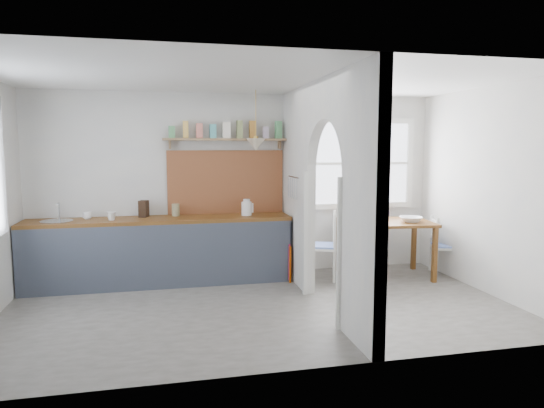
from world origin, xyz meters
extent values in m
cube|color=gray|center=(0.00, 0.00, 0.00)|extent=(5.80, 3.20, 0.01)
cube|color=silver|center=(0.00, 0.00, 2.60)|extent=(5.80, 3.20, 0.01)
cube|color=silver|center=(0.00, 1.60, 1.30)|extent=(5.80, 0.01, 2.60)
cube|color=silver|center=(0.00, -1.60, 1.30)|extent=(5.80, 0.01, 2.60)
cube|color=silver|center=(2.90, 0.00, 1.30)|extent=(0.01, 3.20, 2.60)
cube|color=silver|center=(0.70, -1.20, 1.30)|extent=(0.12, 0.80, 2.60)
cube|color=silver|center=(0.70, 1.00, 1.30)|extent=(0.12, 1.20, 2.60)
cube|color=silver|center=(0.70, -0.20, 2.08)|extent=(0.12, 1.20, 1.05)
cube|color=#5A3012|center=(-1.13, 1.30, 0.88)|extent=(3.50, 0.60, 0.05)
cube|color=#424653|center=(-1.13, 1.01, 0.42)|extent=(3.50, 0.03, 0.85)
cube|color=#382212|center=(-1.13, 1.35, 0.42)|extent=(3.46, 0.45, 0.85)
cylinder|color=#B2B6BD|center=(-2.43, 1.30, 0.89)|extent=(0.40, 0.40, 0.02)
cube|color=brown|center=(-0.20, 1.58, 1.35)|extent=(1.65, 0.03, 0.90)
cube|color=#957555|center=(-0.20, 1.49, 1.95)|extent=(1.75, 0.20, 0.03)
cube|color=#42894F|center=(-0.95, 1.49, 2.06)|extent=(0.09, 0.09, 0.18)
cube|color=gold|center=(-0.76, 1.49, 2.06)|extent=(0.09, 0.09, 0.18)
cube|color=#CB6858|center=(-0.58, 1.49, 2.06)|extent=(0.09, 0.09, 0.18)
cube|color=teal|center=(-0.39, 1.49, 2.06)|extent=(0.09, 0.09, 0.18)
cube|color=silver|center=(-0.20, 1.49, 2.06)|extent=(0.09, 0.09, 0.18)
cube|color=olive|center=(-0.02, 1.49, 2.06)|extent=(0.09, 0.09, 0.18)
cube|color=#9C6017|center=(0.17, 1.49, 2.06)|extent=(0.09, 0.09, 0.18)
cube|color=#A090A8|center=(0.35, 1.49, 2.06)|extent=(0.09, 0.09, 0.18)
cube|color=#42894F|center=(0.54, 1.49, 2.06)|extent=(0.09, 0.09, 0.18)
cone|color=beige|center=(0.15, 1.15, 1.88)|extent=(0.26, 0.26, 0.16)
cylinder|color=#B2B6BD|center=(0.61, 0.90, 1.45)|extent=(0.02, 0.50, 0.02)
imported|color=silver|center=(-1.75, 1.23, 0.96)|extent=(0.14, 0.14, 0.11)
imported|color=white|center=(-2.07, 1.39, 0.95)|extent=(0.14, 0.14, 0.10)
cube|color=#382212|center=(-1.35, 1.44, 1.01)|extent=(0.14, 0.17, 0.23)
cylinder|color=#89825B|center=(-0.92, 1.44, 0.98)|extent=(0.13, 0.13, 0.17)
cube|color=#C8195A|center=(0.58, 0.99, 0.28)|extent=(0.02, 0.03, 0.50)
cube|color=#C44104|center=(0.58, 0.95, 0.25)|extent=(0.02, 0.03, 0.51)
imported|color=white|center=(2.29, 0.82, 0.84)|extent=(0.40, 0.40, 0.08)
imported|color=#537C58|center=(1.88, 0.87, 0.85)|extent=(0.12, 0.12, 0.09)
cylinder|color=black|center=(1.57, 0.94, 0.81)|extent=(0.23, 0.23, 0.02)
imported|color=#5C4469|center=(2.06, 1.22, 0.90)|extent=(0.20, 0.20, 0.19)
camera|label=1|loc=(-1.07, -5.29, 1.84)|focal=32.00mm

